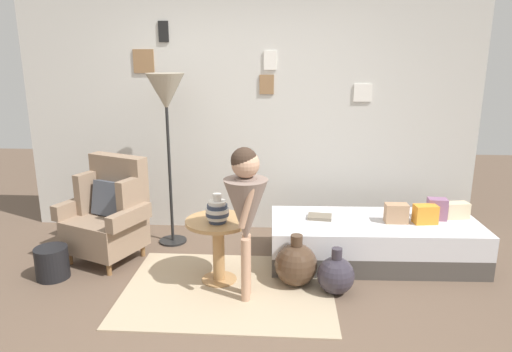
% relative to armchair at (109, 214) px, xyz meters
% --- Properties ---
extents(ground_plane, '(12.00, 12.00, 0.00)m').
position_rel_armchair_xyz_m(ground_plane, '(1.23, -1.02, -0.44)').
color(ground_plane, brown).
extents(gallery_wall, '(4.80, 0.12, 2.60)m').
position_rel_armchair_xyz_m(gallery_wall, '(1.23, 0.93, 0.86)').
color(gallery_wall, beige).
rests_on(gallery_wall, ground).
extents(rug, '(1.72, 1.31, 0.01)m').
position_rel_armchair_xyz_m(rug, '(1.19, -0.56, -0.43)').
color(rug, tan).
rests_on(rug, ground).
extents(armchair, '(0.89, 0.79, 0.97)m').
position_rel_armchair_xyz_m(armchair, '(0.00, 0.00, 0.00)').
color(armchair, olive).
rests_on(armchair, ground).
extents(daybed, '(1.92, 0.86, 0.40)m').
position_rel_armchair_xyz_m(daybed, '(2.48, 0.08, -0.24)').
color(daybed, '#4C4742').
rests_on(daybed, ground).
extents(pillow_head, '(0.24, 0.16, 0.15)m').
position_rel_armchair_xyz_m(pillow_head, '(3.24, 0.20, 0.04)').
color(pillow_head, beige).
rests_on(pillow_head, daybed).
extents(pillow_mid, '(0.18, 0.13, 0.20)m').
position_rel_armchair_xyz_m(pillow_mid, '(3.05, 0.16, 0.06)').
color(pillow_mid, gray).
rests_on(pillow_mid, daybed).
extents(pillow_back, '(0.22, 0.15, 0.17)m').
position_rel_armchair_xyz_m(pillow_back, '(2.92, 0.05, 0.05)').
color(pillow_back, orange).
rests_on(pillow_back, daybed).
extents(pillow_extra, '(0.20, 0.12, 0.18)m').
position_rel_armchair_xyz_m(pillow_extra, '(2.66, 0.05, 0.05)').
color(pillow_extra, tan).
rests_on(pillow_extra, daybed).
extents(side_table, '(0.55, 0.55, 0.56)m').
position_rel_armchair_xyz_m(side_table, '(1.09, -0.41, -0.04)').
color(side_table, tan).
rests_on(side_table, ground).
extents(vase_striped, '(0.19, 0.19, 0.24)m').
position_rel_armchair_xyz_m(vase_striped, '(1.09, -0.47, 0.22)').
color(vase_striped, '#2D384C').
rests_on(vase_striped, side_table).
extents(floor_lamp, '(0.37, 0.37, 1.71)m').
position_rel_armchair_xyz_m(floor_lamp, '(0.49, 0.41, 1.03)').
color(floor_lamp, black).
rests_on(floor_lamp, ground).
extents(person_child, '(0.34, 0.34, 1.23)m').
position_rel_armchair_xyz_m(person_child, '(1.34, -0.68, 0.36)').
color(person_child, tan).
rests_on(person_child, ground).
extents(book_on_daybed, '(0.24, 0.18, 0.03)m').
position_rel_armchair_xyz_m(book_on_daybed, '(1.97, 0.11, -0.02)').
color(book_on_daybed, '#766B5A').
rests_on(book_on_daybed, daybed).
extents(demijohn_near, '(0.36, 0.36, 0.45)m').
position_rel_armchair_xyz_m(demijohn_near, '(1.74, -0.43, -0.25)').
color(demijohn_near, '#473323').
rests_on(demijohn_near, ground).
extents(demijohn_far, '(0.30, 0.30, 0.39)m').
position_rel_armchair_xyz_m(demijohn_far, '(2.06, -0.55, -0.28)').
color(demijohn_far, '#332D38').
rests_on(demijohn_far, ground).
extents(magazine_basket, '(0.28, 0.28, 0.28)m').
position_rel_armchair_xyz_m(magazine_basket, '(-0.36, -0.44, -0.30)').
color(magazine_basket, black).
rests_on(magazine_basket, ground).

